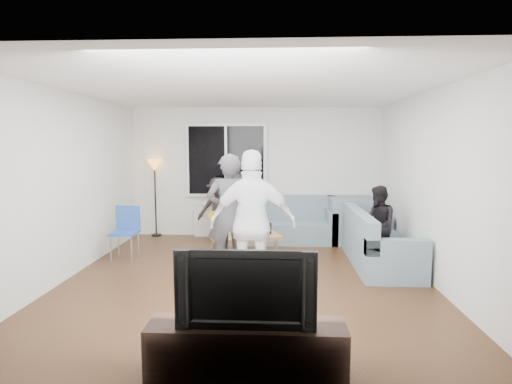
# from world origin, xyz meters

# --- Properties ---
(floor) EXTENTS (5.00, 5.50, 0.04)m
(floor) POSITION_xyz_m (0.00, 0.00, -0.02)
(floor) COLOR #56351C
(floor) RESTS_ON ground
(ceiling) EXTENTS (5.00, 5.50, 0.04)m
(ceiling) POSITION_xyz_m (0.00, 0.00, 2.62)
(ceiling) COLOR white
(ceiling) RESTS_ON ground
(wall_back) EXTENTS (5.00, 0.04, 2.60)m
(wall_back) POSITION_xyz_m (0.00, 2.77, 1.30)
(wall_back) COLOR silver
(wall_back) RESTS_ON ground
(wall_front) EXTENTS (5.00, 0.04, 2.60)m
(wall_front) POSITION_xyz_m (0.00, -2.77, 1.30)
(wall_front) COLOR silver
(wall_front) RESTS_ON ground
(wall_left) EXTENTS (0.04, 5.50, 2.60)m
(wall_left) POSITION_xyz_m (-2.52, 0.00, 1.30)
(wall_left) COLOR silver
(wall_left) RESTS_ON ground
(wall_right) EXTENTS (0.04, 5.50, 2.60)m
(wall_right) POSITION_xyz_m (2.52, 0.00, 1.30)
(wall_right) COLOR silver
(wall_right) RESTS_ON ground
(window_frame) EXTENTS (1.62, 0.06, 1.47)m
(window_frame) POSITION_xyz_m (-0.60, 2.69, 1.55)
(window_frame) COLOR white
(window_frame) RESTS_ON wall_back
(window_glass) EXTENTS (1.50, 0.02, 1.35)m
(window_glass) POSITION_xyz_m (-0.60, 2.65, 1.55)
(window_glass) COLOR black
(window_glass) RESTS_ON window_frame
(window_mullion) EXTENTS (0.05, 0.03, 1.35)m
(window_mullion) POSITION_xyz_m (-0.60, 2.64, 1.55)
(window_mullion) COLOR white
(window_mullion) RESTS_ON window_frame
(radiator) EXTENTS (1.30, 0.12, 0.62)m
(radiator) POSITION_xyz_m (-0.60, 2.65, 0.31)
(radiator) COLOR silver
(radiator) RESTS_ON floor
(potted_plant) EXTENTS (0.19, 0.16, 0.34)m
(potted_plant) POSITION_xyz_m (-0.28, 2.62, 0.79)
(potted_plant) COLOR #386B2A
(potted_plant) RESTS_ON radiator
(vase) EXTENTS (0.17, 0.17, 0.17)m
(vase) POSITION_xyz_m (-1.02, 2.62, 0.71)
(vase) COLOR silver
(vase) RESTS_ON radiator
(sofa_back_section) EXTENTS (2.30, 0.85, 0.85)m
(sofa_back_section) POSITION_xyz_m (0.40, 2.27, 0.42)
(sofa_back_section) COLOR slate
(sofa_back_section) RESTS_ON floor
(sofa_right_section) EXTENTS (2.00, 0.85, 0.85)m
(sofa_right_section) POSITION_xyz_m (2.02, 0.72, 0.42)
(sofa_right_section) COLOR slate
(sofa_right_section) RESTS_ON floor
(sofa_corner) EXTENTS (0.85, 0.85, 0.85)m
(sofa_corner) POSITION_xyz_m (1.85, 2.27, 0.42)
(sofa_corner) COLOR slate
(sofa_corner) RESTS_ON floor
(cushion_yellow) EXTENTS (0.39, 0.33, 0.14)m
(cushion_yellow) POSITION_xyz_m (-0.69, 2.25, 0.51)
(cushion_yellow) COLOR gold
(cushion_yellow) RESTS_ON sofa_back_section
(cushion_red) EXTENTS (0.38, 0.33, 0.13)m
(cushion_red) POSITION_xyz_m (-0.07, 2.33, 0.51)
(cushion_red) COLOR maroon
(cushion_red) RESTS_ON sofa_back_section
(coffee_table) EXTENTS (1.23, 0.92, 0.40)m
(coffee_table) POSITION_xyz_m (-0.09, 0.98, 0.20)
(coffee_table) COLOR #996F4A
(coffee_table) RESTS_ON floor
(pitcher) EXTENTS (0.17, 0.17, 0.17)m
(pitcher) POSITION_xyz_m (-0.20, 0.91, 0.49)
(pitcher) COLOR maroon
(pitcher) RESTS_ON coffee_table
(side_chair) EXTENTS (0.40, 0.40, 0.86)m
(side_chair) POSITION_xyz_m (-2.05, 0.85, 0.43)
(side_chair) COLOR #2653A7
(side_chair) RESTS_ON floor
(floor_lamp) EXTENTS (0.32, 0.32, 1.56)m
(floor_lamp) POSITION_xyz_m (-2.05, 2.64, 0.78)
(floor_lamp) COLOR orange
(floor_lamp) RESTS_ON floor
(player_left) EXTENTS (0.69, 0.50, 1.74)m
(player_left) POSITION_xyz_m (-0.27, 0.17, 0.87)
(player_left) COLOR #46464A
(player_left) RESTS_ON floor
(player_right) EXTENTS (1.07, 0.46, 1.81)m
(player_right) POSITION_xyz_m (0.13, -0.66, 0.91)
(player_right) COLOR white
(player_right) RESTS_ON floor
(spectator_right) EXTENTS (0.54, 0.65, 1.23)m
(spectator_right) POSITION_xyz_m (2.02, 0.88, 0.61)
(spectator_right) COLOR black
(spectator_right) RESTS_ON floor
(spectator_back) EXTENTS (0.83, 0.51, 1.23)m
(spectator_back) POSITION_xyz_m (-0.73, 2.30, 0.62)
(spectator_back) COLOR black
(spectator_back) RESTS_ON floor
(tv_console) EXTENTS (1.60, 0.40, 0.44)m
(tv_console) POSITION_xyz_m (0.17, -2.50, 0.22)
(tv_console) COLOR #332119
(tv_console) RESTS_ON floor
(television) EXTENTS (1.10, 0.14, 0.63)m
(television) POSITION_xyz_m (0.17, -2.50, 0.76)
(television) COLOR black
(television) RESTS_ON tv_console
(bottle_b) EXTENTS (0.08, 0.08, 0.25)m
(bottle_b) POSITION_xyz_m (-0.26, 0.88, 0.52)
(bottle_b) COLOR #1C7715
(bottle_b) RESTS_ON coffee_table
(bottle_e) EXTENTS (0.07, 0.07, 0.19)m
(bottle_e) POSITION_xyz_m (0.30, 1.07, 0.50)
(bottle_e) COLOR black
(bottle_e) RESTS_ON coffee_table
(bottle_d) EXTENTS (0.07, 0.07, 0.22)m
(bottle_d) POSITION_xyz_m (0.14, 0.90, 0.51)
(bottle_d) COLOR orange
(bottle_d) RESTS_ON coffee_table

